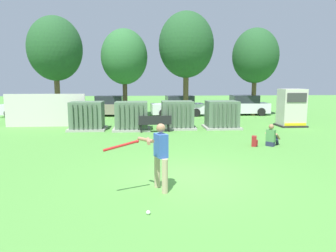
% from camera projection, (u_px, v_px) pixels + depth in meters
% --- Properties ---
extents(ground_plane, '(96.00, 96.00, 0.00)m').
position_uv_depth(ground_plane, '(188.00, 177.00, 8.96)').
color(ground_plane, '#51933D').
extents(fence_panel, '(4.80, 0.12, 2.00)m').
position_uv_depth(fence_panel, '(46.00, 110.00, 18.63)').
color(fence_panel, beige).
rests_on(fence_panel, ground).
extents(transformer_west, '(2.10, 1.70, 1.62)m').
position_uv_depth(transformer_west, '(87.00, 116.00, 17.40)').
color(transformer_west, '#9E9B93').
rests_on(transformer_west, ground).
extents(transformer_mid_west, '(2.10, 1.70, 1.62)m').
position_uv_depth(transformer_mid_west, '(132.00, 116.00, 17.35)').
color(transformer_mid_west, '#9E9B93').
rests_on(transformer_mid_west, ground).
extents(transformer_mid_east, '(2.10, 1.70, 1.62)m').
position_uv_depth(transformer_mid_east, '(177.00, 115.00, 17.88)').
color(transformer_mid_east, '#9E9B93').
rests_on(transformer_mid_east, ground).
extents(transformer_east, '(2.10, 1.70, 1.62)m').
position_uv_depth(transformer_east, '(222.00, 115.00, 17.98)').
color(transformer_east, '#9E9B93').
rests_on(transformer_east, ground).
extents(generator_enclosure, '(1.60, 1.40, 2.30)m').
position_uv_depth(generator_enclosure, '(291.00, 108.00, 18.71)').
color(generator_enclosure, '#262626').
rests_on(generator_enclosure, ground).
extents(park_bench, '(1.83, 0.56, 0.92)m').
position_uv_depth(park_bench, '(155.00, 123.00, 16.64)').
color(park_bench, black).
rests_on(park_bench, ground).
extents(batter, '(1.58, 0.87, 1.74)m').
position_uv_depth(batter, '(159.00, 153.00, 7.74)').
color(batter, tan).
rests_on(batter, ground).
extents(sports_ball, '(0.09, 0.09, 0.09)m').
position_uv_depth(sports_ball, '(148.00, 212.00, 6.45)').
color(sports_ball, white).
rests_on(sports_ball, ground).
extents(seated_spectator, '(0.74, 0.74, 0.96)m').
position_uv_depth(seated_spectator, '(272.00, 137.00, 13.21)').
color(seated_spectator, '#282D4C').
rests_on(seated_spectator, ground).
extents(backpack, '(0.34, 0.37, 0.44)m').
position_uv_depth(backpack, '(254.00, 141.00, 13.14)').
color(backpack, maroon).
rests_on(backpack, ground).
extents(tree_left, '(3.84, 3.84, 7.35)m').
position_uv_depth(tree_left, '(55.00, 49.00, 21.82)').
color(tree_left, brown).
rests_on(tree_left, ground).
extents(tree_center_left, '(3.46, 3.46, 6.62)m').
position_uv_depth(tree_center_left, '(124.00, 57.00, 22.83)').
color(tree_center_left, '#4C3828').
rests_on(tree_center_left, ground).
extents(tree_center_right, '(4.15, 4.15, 7.94)m').
position_uv_depth(tree_center_right, '(186.00, 45.00, 23.05)').
color(tree_center_right, brown).
rests_on(tree_center_right, ground).
extents(tree_right, '(3.59, 3.59, 6.86)m').
position_uv_depth(tree_right, '(255.00, 56.00, 23.94)').
color(tree_right, brown).
rests_on(tree_right, ground).
extents(parked_car_leftmost, '(4.31, 2.15, 1.62)m').
position_uv_depth(parked_car_leftmost, '(31.00, 107.00, 23.95)').
color(parked_car_leftmost, silver).
rests_on(parked_car_leftmost, ground).
extents(parked_car_left_of_center, '(4.34, 2.22, 1.62)m').
position_uv_depth(parked_car_left_of_center, '(109.00, 106.00, 24.39)').
color(parked_car_left_of_center, gray).
rests_on(parked_car_left_of_center, ground).
extents(parked_car_right_of_center, '(4.34, 2.20, 1.62)m').
position_uv_depth(parked_car_right_of_center, '(178.00, 106.00, 24.36)').
color(parked_car_right_of_center, silver).
rests_on(parked_car_right_of_center, ground).
extents(parked_car_rightmost, '(4.22, 1.96, 1.62)m').
position_uv_depth(parked_car_rightmost, '(243.00, 106.00, 25.07)').
color(parked_car_rightmost, silver).
rests_on(parked_car_rightmost, ground).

